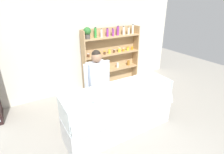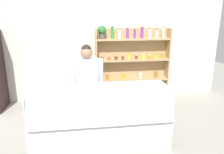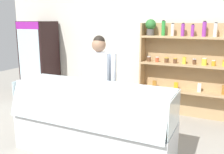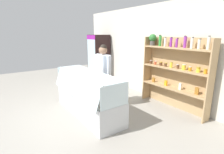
# 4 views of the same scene
# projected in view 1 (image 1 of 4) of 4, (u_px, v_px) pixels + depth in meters

# --- Properties ---
(ground_plane) EXTENTS (12.00, 12.00, 0.00)m
(ground_plane) POSITION_uv_depth(u_px,v_px,m) (119.00, 133.00, 3.60)
(ground_plane) COLOR gray
(back_wall) EXTENTS (6.80, 0.10, 2.70)m
(back_wall) POSITION_uv_depth(u_px,v_px,m) (75.00, 46.00, 4.86)
(back_wall) COLOR beige
(back_wall) RESTS_ON ground
(shelving_unit) EXTENTS (1.83, 0.29, 1.88)m
(shelving_unit) POSITION_uv_depth(u_px,v_px,m) (110.00, 54.00, 5.27)
(shelving_unit) COLOR tan
(shelving_unit) RESTS_ON ground
(deli_display_case) EXTENTS (2.23, 0.74, 1.01)m
(deli_display_case) POSITION_uv_depth(u_px,v_px,m) (119.00, 118.00, 3.58)
(deli_display_case) COLOR silver
(deli_display_case) RESTS_ON ground
(shop_clerk) EXTENTS (0.58, 0.25, 1.63)m
(shop_clerk) POSITION_uv_depth(u_px,v_px,m) (97.00, 81.00, 3.68)
(shop_clerk) COLOR #4C4233
(shop_clerk) RESTS_ON ground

